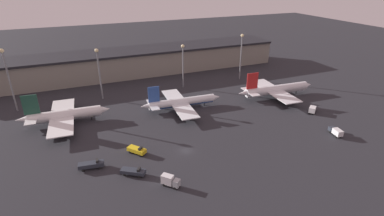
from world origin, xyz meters
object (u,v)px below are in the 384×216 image
at_px(airplane_0, 64,115).
at_px(service_vehicle_0, 336,131).
at_px(service_vehicle_2, 91,165).
at_px(service_vehicle_1, 170,181).
at_px(service_vehicle_4, 137,150).
at_px(service_vehicle_5, 133,171).
at_px(service_vehicle_3, 313,109).
at_px(airplane_1, 181,102).
at_px(airplane_2, 276,90).

height_order(airplane_0, service_vehicle_0, airplane_0).
relative_size(airplane_0, service_vehicle_2, 4.49).
distance_m(service_vehicle_1, service_vehicle_4, 21.49).
relative_size(service_vehicle_1, service_vehicle_5, 0.70).
distance_m(airplane_0, service_vehicle_0, 108.36).
height_order(airplane_0, service_vehicle_3, airplane_0).
relative_size(service_vehicle_2, service_vehicle_5, 1.05).
bearing_deg(service_vehicle_2, service_vehicle_0, -0.84).
bearing_deg(service_vehicle_5, service_vehicle_1, -13.48).
relative_size(airplane_1, service_vehicle_1, 6.96).
distance_m(service_vehicle_0, service_vehicle_2, 90.06).
height_order(airplane_2, service_vehicle_3, airplane_2).
bearing_deg(airplane_0, service_vehicle_3, -13.61).
bearing_deg(service_vehicle_4, service_vehicle_3, 53.03).
xyz_separation_m(service_vehicle_3, service_vehicle_5, (-83.88, -14.06, -0.43)).
bearing_deg(service_vehicle_1, service_vehicle_5, 179.80).
bearing_deg(airplane_0, service_vehicle_2, -76.18).
height_order(airplane_2, service_vehicle_4, airplane_2).
bearing_deg(service_vehicle_1, airplane_0, 163.33).
bearing_deg(service_vehicle_3, airplane_2, 61.72).
xyz_separation_m(service_vehicle_0, service_vehicle_4, (-73.58, 16.89, -0.26)).
relative_size(airplane_2, service_vehicle_1, 7.79).
xyz_separation_m(service_vehicle_2, service_vehicle_5, (11.63, -8.53, -0.12)).
xyz_separation_m(airplane_2, service_vehicle_5, (-80.17, -35.96, -2.43)).
xyz_separation_m(airplane_1, service_vehicle_4, (-27.38, -29.02, -1.84)).
bearing_deg(service_vehicle_2, airplane_2, 24.69).
relative_size(service_vehicle_1, service_vehicle_4, 0.80).
bearing_deg(service_vehicle_3, airplane_1, 115.45).
xyz_separation_m(service_vehicle_1, service_vehicle_4, (-4.97, 20.90, -0.58)).
bearing_deg(service_vehicle_4, service_vehicle_2, -117.91).
bearing_deg(airplane_1, airplane_2, -1.95).
distance_m(airplane_1, airplane_2, 49.24).
bearing_deg(service_vehicle_1, service_vehicle_3, 64.26).
distance_m(airplane_0, service_vehicle_1, 61.07).
bearing_deg(service_vehicle_4, service_vehicle_1, -25.43).
xyz_separation_m(airplane_0, service_vehicle_2, (6.78, -36.74, -2.34)).
bearing_deg(service_vehicle_0, service_vehicle_2, 91.21).
height_order(service_vehicle_0, service_vehicle_4, service_vehicle_4).
bearing_deg(service_vehicle_0, airplane_1, 55.28).
distance_m(airplane_2, service_vehicle_3, 22.31).
bearing_deg(airplane_1, service_vehicle_1, -110.83).
xyz_separation_m(service_vehicle_1, service_vehicle_3, (75.15, 23.46, -0.24)).
bearing_deg(airplane_2, service_vehicle_0, -90.55).
relative_size(airplane_0, service_vehicle_3, 5.65).
distance_m(service_vehicle_1, service_vehicle_3, 78.73).
relative_size(airplane_0, airplane_2, 0.86).
distance_m(airplane_2, service_vehicle_2, 95.84).
height_order(airplane_2, service_vehicle_5, airplane_2).
xyz_separation_m(service_vehicle_1, service_vehicle_2, (-20.36, 17.93, -0.54)).
height_order(airplane_0, service_vehicle_1, airplane_0).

